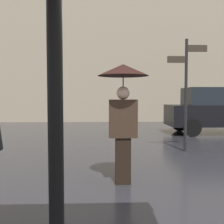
{
  "coord_description": "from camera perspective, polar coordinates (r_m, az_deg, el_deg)",
  "views": [
    {
      "loc": [
        0.12,
        -2.52,
        1.5
      ],
      "look_at": [
        0.36,
        3.61,
        1.15
      ],
      "focal_mm": 42.67,
      "sensor_mm": 36.0,
      "label": 1
    }
  ],
  "objects": [
    {
      "name": "parked_car_left",
      "position": [
        11.71,
        21.47,
        0.37
      ],
      "size": [
        4.1,
        1.83,
        1.88
      ],
      "rotation": [
        0.0,
        0.0,
        -0.11
      ],
      "color": "black",
      "rests_on": "ground"
    },
    {
      "name": "pedestrian_with_umbrella",
      "position": [
        4.54,
        2.4,
        3.48
      ],
      "size": [
        0.87,
        0.87,
        2.05
      ],
      "rotation": [
        0.0,
        0.0,
        1.47
      ],
      "color": "black",
      "rests_on": "ground"
    },
    {
      "name": "street_signpost",
      "position": [
        7.56,
        15.62,
        5.82
      ],
      "size": [
        1.08,
        0.08,
        3.06
      ],
      "color": "black",
      "rests_on": "ground"
    },
    {
      "name": "building_block",
      "position": [
        18.32,
        -2.72,
        20.89
      ],
      "size": [
        17.81,
        3.08,
        14.12
      ],
      "primitive_type": "cube",
      "color": "gray",
      "rests_on": "ground"
    }
  ]
}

